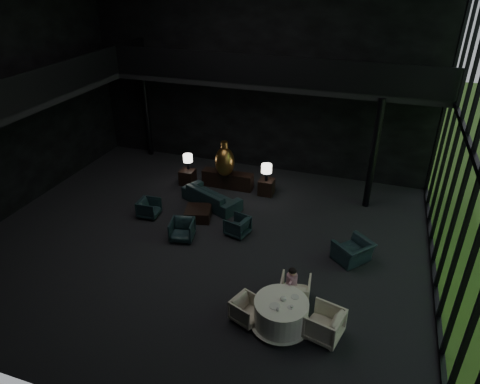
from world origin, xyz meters
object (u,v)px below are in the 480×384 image
(lounge_armchair_east, at_px, (237,226))
(lounge_armchair_west, at_px, (149,208))
(dining_table, at_px, (281,315))
(dining_chair_west, at_px, (247,310))
(sofa, at_px, (211,192))
(console, at_px, (228,180))
(table_lamp_right, at_px, (267,169))
(dining_chair_east, at_px, (324,322))
(coffee_table, at_px, (198,213))
(bronze_urn, at_px, (225,161))
(child, at_px, (292,278))
(lounge_armchair_south, at_px, (182,229))
(table_lamp_left, at_px, (188,159))
(window_armchair, at_px, (353,249))
(side_table_left, at_px, (188,177))
(dining_chair_north, at_px, (295,289))
(side_table_right, at_px, (266,187))

(lounge_armchair_east, bearing_deg, lounge_armchair_west, -76.80)
(dining_table, bearing_deg, dining_chair_west, -174.66)
(sofa, distance_m, dining_table, 6.27)
(lounge_armchair_east, bearing_deg, console, -139.82)
(table_lamp_right, xyz_separation_m, dining_chair_east, (3.18, -6.31, -0.63))
(coffee_table, relative_size, dining_table, 0.58)
(bronze_urn, height_order, child, bronze_urn)
(lounge_armchair_south, bearing_deg, lounge_armchair_east, 16.02)
(table_lamp_left, xyz_separation_m, dining_chair_east, (6.38, -6.30, -0.60))
(lounge_armchair_south, relative_size, coffee_table, 0.84)
(console, distance_m, window_armchair, 6.07)
(sofa, height_order, child, child)
(side_table_left, xyz_separation_m, lounge_armchair_west, (-0.24, -2.67, 0.01))
(table_lamp_right, bearing_deg, sofa, -141.50)
(lounge_armchair_west, distance_m, dining_table, 6.59)
(console, relative_size, table_lamp_left, 3.27)
(table_lamp_right, relative_size, coffee_table, 0.77)
(bronze_urn, bearing_deg, console, 90.00)
(lounge_armchair_south, bearing_deg, dining_table, -45.37)
(bronze_urn, height_order, side_table_left, bronze_urn)
(table_lamp_left, bearing_deg, lounge_armchair_south, -68.40)
(lounge_armchair_west, relative_size, window_armchair, 0.65)
(coffee_table, distance_m, dining_chair_north, 5.01)
(dining_chair_east, bearing_deg, child, -119.68)
(dining_table, distance_m, dining_chair_west, 0.84)
(side_table_right, bearing_deg, dining_chair_north, -67.10)
(lounge_armchair_west, bearing_deg, window_armchair, -96.12)
(table_lamp_right, distance_m, dining_chair_east, 7.09)
(side_table_left, relative_size, lounge_armchair_south, 0.84)
(lounge_armchair_west, distance_m, dining_chair_west, 5.94)
(dining_chair_east, distance_m, child, 1.41)
(side_table_left, relative_size, table_lamp_right, 0.92)
(dining_table, bearing_deg, lounge_armchair_west, 147.86)
(bronze_urn, bearing_deg, dining_table, -58.68)
(bronze_urn, distance_m, dining_chair_east, 7.83)
(lounge_armchair_west, xyz_separation_m, dining_chair_north, (5.72, -2.54, 0.08))
(dining_chair_west, xyz_separation_m, child, (0.88, 1.02, 0.44))
(dining_chair_north, bearing_deg, side_table_left, -49.64)
(table_lamp_right, height_order, lounge_armchair_south, table_lamp_right)
(side_table_left, height_order, sofa, sofa)
(table_lamp_right, height_order, lounge_armchair_east, table_lamp_right)
(window_armchair, distance_m, dining_chair_north, 2.56)
(lounge_armchair_east, distance_m, dining_chair_west, 3.79)
(table_lamp_left, xyz_separation_m, lounge_armchair_south, (1.46, -3.69, -0.69))
(console, relative_size, bronze_urn, 1.46)
(dining_chair_north, distance_m, child, 0.37)
(side_table_left, bearing_deg, console, 9.34)
(side_table_left, distance_m, dining_chair_north, 7.56)
(side_table_right, distance_m, lounge_armchair_east, 2.95)
(lounge_armchair_west, height_order, lounge_armchair_south, lounge_armchair_south)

